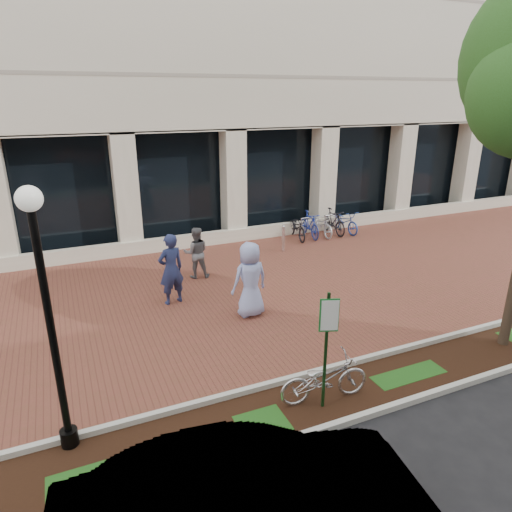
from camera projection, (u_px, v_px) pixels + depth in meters
name	position (u px, v px, depth m)	size (l,w,h in m)	color
ground	(231.00, 293.00, 13.13)	(120.00, 120.00, 0.00)	black
brick_plaza	(231.00, 293.00, 13.13)	(40.00, 9.00, 0.01)	brown
planting_strip	(329.00, 398.00, 8.60)	(40.00, 1.50, 0.01)	black
curb_plaza_side	(309.00, 374.00, 9.22)	(40.00, 0.12, 0.12)	beige
curb_street_side	(352.00, 420.00, 7.93)	(40.00, 0.12, 0.12)	beige
parking_sign	(327.00, 336.00, 7.86)	(0.34, 0.07, 2.28)	#143916
lamppost	(48.00, 312.00, 6.64)	(0.36, 0.36, 4.27)	black
locked_bicycle	(324.00, 379.00, 8.40)	(0.60, 1.72, 0.91)	#B9B9BE
pedestrian_left	(171.00, 269.00, 12.19)	(0.72, 0.47, 1.97)	navy
pedestrian_mid	(196.00, 253.00, 14.01)	(0.78, 0.61, 1.61)	slate
pedestrian_right	(250.00, 280.00, 11.51)	(0.96, 0.62, 1.96)	#9CACE9
bollard	(283.00, 238.00, 16.42)	(0.12, 0.12, 1.00)	silver
bike_rack_cluster	(321.00, 224.00, 18.33)	(3.00, 1.84, 1.03)	black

